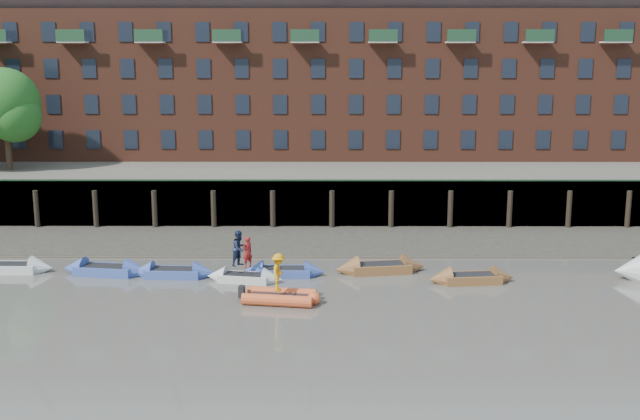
{
  "coord_description": "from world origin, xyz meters",
  "views": [
    {
      "loc": [
        1.36,
        -27.78,
        11.06
      ],
      "look_at": [
        1.23,
        12.0,
        3.2
      ],
      "focal_mm": 42.0,
      "sensor_mm": 36.0,
      "label": 1
    }
  ],
  "objects_px": {
    "person_rower_a": "(247,252)",
    "person_rib_crew": "(279,272)",
    "rowboat_1": "(106,270)",
    "rowboat_2": "(174,273)",
    "person_rower_b": "(239,248)",
    "rowboat_4": "(284,272)",
    "rowboat_6": "(472,278)",
    "rib_tender": "(283,297)",
    "rowboat_0": "(10,268)",
    "rowboat_3": "(245,278)",
    "rowboat_5": "(380,268)"
  },
  "relations": [
    {
      "from": "person_rower_a",
      "to": "person_rib_crew",
      "type": "distance_m",
      "value": 3.79
    },
    {
      "from": "rowboat_1",
      "to": "person_rower_a",
      "type": "bearing_deg",
      "value": -1.64
    },
    {
      "from": "rowboat_2",
      "to": "person_rib_crew",
      "type": "distance_m",
      "value": 7.32
    },
    {
      "from": "rowboat_1",
      "to": "person_rower_b",
      "type": "distance_m",
      "value": 7.48
    },
    {
      "from": "rowboat_4",
      "to": "rowboat_6",
      "type": "relative_size",
      "value": 0.95
    },
    {
      "from": "rib_tender",
      "to": "person_rib_crew",
      "type": "relative_size",
      "value": 2.06
    },
    {
      "from": "person_rower_b",
      "to": "rowboat_2",
      "type": "bearing_deg",
      "value": 117.16
    },
    {
      "from": "rowboat_0",
      "to": "rowboat_6",
      "type": "distance_m",
      "value": 24.49
    },
    {
      "from": "person_rower_a",
      "to": "rowboat_2",
      "type": "bearing_deg",
      "value": -55.59
    },
    {
      "from": "rowboat_0",
      "to": "rowboat_3",
      "type": "distance_m",
      "value": 12.9
    },
    {
      "from": "rowboat_1",
      "to": "person_rower_b",
      "type": "height_order",
      "value": "person_rower_b"
    },
    {
      "from": "rowboat_3",
      "to": "rib_tender",
      "type": "bearing_deg",
      "value": -47.43
    },
    {
      "from": "rowboat_3",
      "to": "person_rib_crew",
      "type": "distance_m",
      "value": 4.16
    },
    {
      "from": "rowboat_1",
      "to": "rowboat_6",
      "type": "distance_m",
      "value": 19.2
    },
    {
      "from": "rowboat_1",
      "to": "rowboat_5",
      "type": "height_order",
      "value": "rowboat_5"
    },
    {
      "from": "rib_tender",
      "to": "person_rib_crew",
      "type": "bearing_deg",
      "value": -156.06
    },
    {
      "from": "person_rower_a",
      "to": "person_rib_crew",
      "type": "height_order",
      "value": "person_rower_a"
    },
    {
      "from": "rib_tender",
      "to": "person_rower_b",
      "type": "height_order",
      "value": "person_rower_b"
    },
    {
      "from": "rowboat_2",
      "to": "rib_tender",
      "type": "distance_m",
      "value": 7.32
    },
    {
      "from": "rowboat_2",
      "to": "rowboat_1",
      "type": "bearing_deg",
      "value": 176.83
    },
    {
      "from": "rowboat_6",
      "to": "person_rib_crew",
      "type": "bearing_deg",
      "value": -167.34
    },
    {
      "from": "rowboat_2",
      "to": "person_rib_crew",
      "type": "relative_size",
      "value": 2.52
    },
    {
      "from": "rowboat_2",
      "to": "person_rib_crew",
      "type": "xyz_separation_m",
      "value": [
        5.78,
        -4.31,
        1.25
      ]
    },
    {
      "from": "rowboat_3",
      "to": "person_rib_crew",
      "type": "relative_size",
      "value": 2.31
    },
    {
      "from": "person_rower_a",
      "to": "person_rower_b",
      "type": "distance_m",
      "value": 0.55
    },
    {
      "from": "person_rib_crew",
      "to": "rowboat_5",
      "type": "bearing_deg",
      "value": -36.37
    },
    {
      "from": "rowboat_1",
      "to": "person_rib_crew",
      "type": "xyz_separation_m",
      "value": [
        9.47,
        -4.74,
        1.24
      ]
    },
    {
      "from": "rowboat_5",
      "to": "person_rib_crew",
      "type": "distance_m",
      "value": 7.4
    },
    {
      "from": "rowboat_6",
      "to": "person_rower_a",
      "type": "bearing_deg",
      "value": 173.6
    },
    {
      "from": "rowboat_3",
      "to": "person_rib_crew",
      "type": "bearing_deg",
      "value": -49.98
    },
    {
      "from": "rowboat_3",
      "to": "person_rower_b",
      "type": "height_order",
      "value": "person_rower_b"
    },
    {
      "from": "rowboat_4",
      "to": "rowboat_2",
      "type": "bearing_deg",
      "value": -177.59
    },
    {
      "from": "rowboat_5",
      "to": "person_rower_b",
      "type": "bearing_deg",
      "value": -177.48
    },
    {
      "from": "rowboat_0",
      "to": "rowboat_6",
      "type": "relative_size",
      "value": 1.01
    },
    {
      "from": "rowboat_2",
      "to": "rowboat_5",
      "type": "bearing_deg",
      "value": 7.98
    },
    {
      "from": "rowboat_2",
      "to": "rib_tender",
      "type": "bearing_deg",
      "value": -32.14
    },
    {
      "from": "rowboat_2",
      "to": "rowboat_4",
      "type": "relative_size",
      "value": 1.04
    },
    {
      "from": "rowboat_5",
      "to": "rowboat_6",
      "type": "height_order",
      "value": "rowboat_5"
    },
    {
      "from": "rowboat_3",
      "to": "person_rower_b",
      "type": "bearing_deg",
      "value": 149.86
    },
    {
      "from": "rowboat_1",
      "to": "rowboat_5",
      "type": "distance_m",
      "value": 14.62
    },
    {
      "from": "rowboat_2",
      "to": "person_rib_crew",
      "type": "height_order",
      "value": "person_rib_crew"
    },
    {
      "from": "rowboat_5",
      "to": "person_rower_a",
      "type": "bearing_deg",
      "value": -174.33
    },
    {
      "from": "rowboat_3",
      "to": "rib_tender",
      "type": "xyz_separation_m",
      "value": [
        2.14,
        -3.39,
        0.07
      ]
    },
    {
      "from": "rib_tender",
      "to": "rowboat_2",
      "type": "bearing_deg",
      "value": 153.45
    },
    {
      "from": "rowboat_1",
      "to": "rowboat_4",
      "type": "relative_size",
      "value": 1.13
    },
    {
      "from": "rowboat_5",
      "to": "person_rower_b",
      "type": "distance_m",
      "value": 7.66
    },
    {
      "from": "rib_tender",
      "to": "rowboat_6",
      "type": "bearing_deg",
      "value": 27.94
    },
    {
      "from": "rowboat_4",
      "to": "person_rib_crew",
      "type": "relative_size",
      "value": 2.43
    },
    {
      "from": "rowboat_1",
      "to": "person_rower_a",
      "type": "xyz_separation_m",
      "value": [
        7.69,
        -1.39,
        1.34
      ]
    },
    {
      "from": "rowboat_0",
      "to": "rowboat_3",
      "type": "height_order",
      "value": "rowboat_0"
    }
  ]
}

